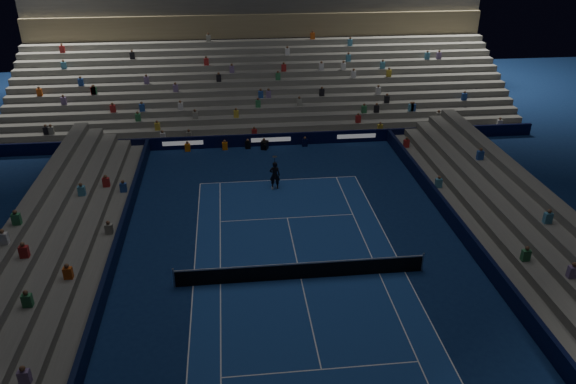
# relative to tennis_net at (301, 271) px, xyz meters

# --- Properties ---
(ground) EXTENTS (90.00, 90.00, 0.00)m
(ground) POSITION_rel_tennis_net_xyz_m (0.00, 0.00, -0.50)
(ground) COLOR #0C1F4B
(ground) RESTS_ON ground
(court_surface) EXTENTS (10.97, 23.77, 0.01)m
(court_surface) POSITION_rel_tennis_net_xyz_m (0.00, 0.00, -0.50)
(court_surface) COLOR navy
(court_surface) RESTS_ON ground
(sponsor_barrier_far) EXTENTS (44.00, 0.25, 1.00)m
(sponsor_barrier_far) POSITION_rel_tennis_net_xyz_m (0.00, 18.50, -0.00)
(sponsor_barrier_far) COLOR black
(sponsor_barrier_far) RESTS_ON ground
(sponsor_barrier_east) EXTENTS (0.25, 37.00, 1.00)m
(sponsor_barrier_east) POSITION_rel_tennis_net_xyz_m (9.70, 0.00, -0.00)
(sponsor_barrier_east) COLOR black
(sponsor_barrier_east) RESTS_ON ground
(sponsor_barrier_west) EXTENTS (0.25, 37.00, 1.00)m
(sponsor_barrier_west) POSITION_rel_tennis_net_xyz_m (-9.70, 0.00, -0.00)
(sponsor_barrier_west) COLOR black
(sponsor_barrier_west) RESTS_ON ground
(grandstand_main) EXTENTS (44.00, 15.20, 11.20)m
(grandstand_main) POSITION_rel_tennis_net_xyz_m (0.00, 27.90, 2.87)
(grandstand_main) COLOR slate
(grandstand_main) RESTS_ON ground
(grandstand_east) EXTENTS (5.00, 37.00, 2.50)m
(grandstand_east) POSITION_rel_tennis_net_xyz_m (13.17, 0.00, 0.41)
(grandstand_east) COLOR slate
(grandstand_east) RESTS_ON ground
(grandstand_west) EXTENTS (5.00, 37.00, 2.50)m
(grandstand_west) POSITION_rel_tennis_net_xyz_m (-13.17, 0.00, 0.41)
(grandstand_west) COLOR slate
(grandstand_west) RESTS_ON ground
(tennis_net) EXTENTS (12.90, 0.10, 1.10)m
(tennis_net) POSITION_rel_tennis_net_xyz_m (0.00, 0.00, 0.00)
(tennis_net) COLOR #B2B2B7
(tennis_net) RESTS_ON ground
(tennis_player) EXTENTS (0.78, 0.57, 1.96)m
(tennis_player) POSITION_rel_tennis_net_xyz_m (-0.38, 10.63, 0.48)
(tennis_player) COLOR black
(tennis_player) RESTS_ON ground
(broadcast_camera) EXTENTS (0.67, 1.03, 0.64)m
(broadcast_camera) POSITION_rel_tennis_net_xyz_m (-0.56, 17.78, -0.17)
(broadcast_camera) COLOR black
(broadcast_camera) RESTS_ON ground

